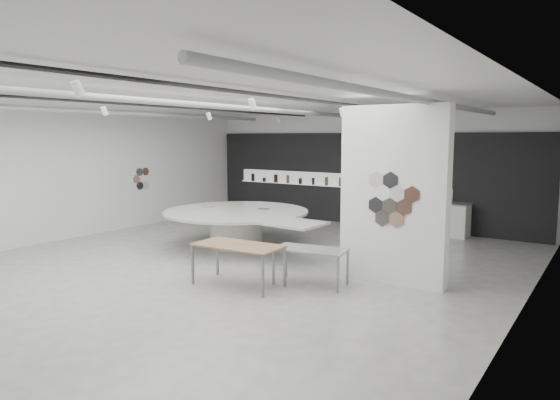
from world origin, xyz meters
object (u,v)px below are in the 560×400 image
Objects in this scene: sample_table_stone at (311,252)px; display_island at (238,223)px; kitchen_counter at (439,218)px; sample_table_wood at (238,248)px; partition_column at (394,195)px.

display_island is at bearing 150.96° from sample_table_stone.
sample_table_stone is 6.66m from kitchen_counter.
sample_table_stone is at bearing -93.54° from kitchen_counter.
display_island reaches higher than sample_table_wood.
sample_table_wood is 1.19× the size of sample_table_stone.
partition_column is at bearing 38.74° from sample_table_wood.
display_island is 2.84× the size of kitchen_counter.
partition_column reaches higher than sample_table_wood.
partition_column is 1.97× the size of sample_table_wood.
sample_table_wood is at bearing -101.63° from kitchen_counter.
kitchen_counter is at bearing 53.76° from display_island.
sample_table_stone is (3.43, -1.91, 0.03)m from display_island.
kitchen_counter is (4.00, 4.72, -0.14)m from display_island.
sample_table_wood is at bearing -143.09° from sample_table_stone.
sample_table_wood is (-2.45, -1.96, -1.02)m from partition_column.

